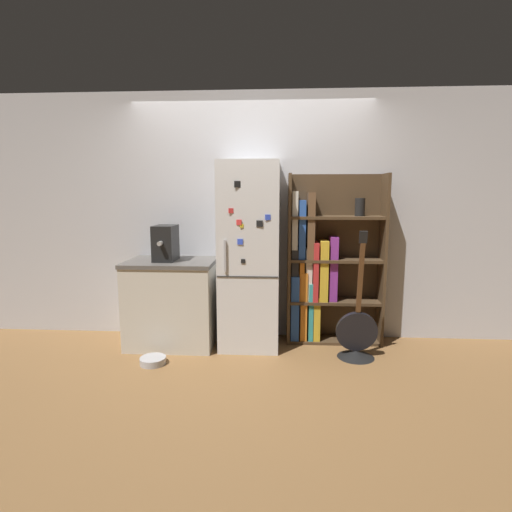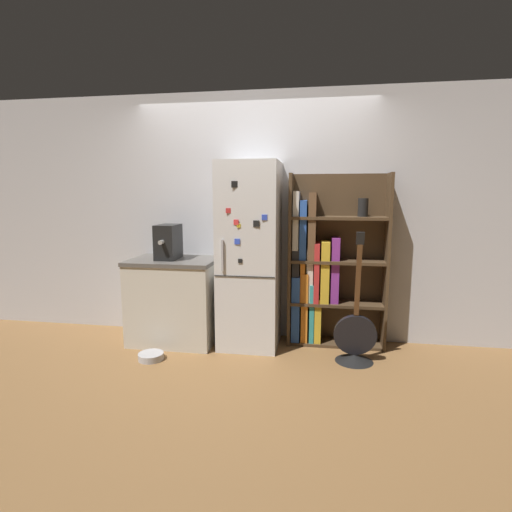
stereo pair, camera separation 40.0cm
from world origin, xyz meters
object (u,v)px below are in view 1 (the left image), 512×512
at_px(espresso_machine, 166,243).
at_px(refrigerator, 250,256).
at_px(bookshelf, 321,268).
at_px(pet_bowl, 153,360).
at_px(guitar, 356,340).

bearing_deg(espresso_machine, refrigerator, 2.57).
bearing_deg(bookshelf, refrigerator, -167.04).
bearing_deg(espresso_machine, pet_bowl, -90.70).
bearing_deg(refrigerator, bookshelf, 12.96).
bearing_deg(pet_bowl, guitar, 8.08).
height_order(refrigerator, bookshelf, refrigerator).
relative_size(refrigerator, guitar, 1.52).
relative_size(bookshelf, espresso_machine, 4.74).
distance_m(bookshelf, espresso_machine, 1.62).
relative_size(refrigerator, pet_bowl, 7.83).
xyz_separation_m(refrigerator, pet_bowl, (-0.85, -0.55, -0.90)).
height_order(refrigerator, guitar, refrigerator).
xyz_separation_m(espresso_machine, pet_bowl, (-0.01, -0.51, -1.02)).
relative_size(espresso_machine, pet_bowl, 1.55).
xyz_separation_m(guitar, pet_bowl, (-1.89, -0.27, -0.14)).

